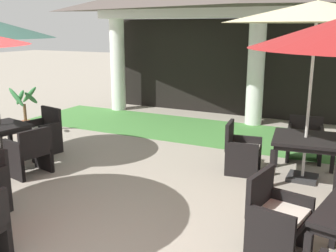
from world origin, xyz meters
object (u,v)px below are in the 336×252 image
Objects in this scene: patio_table_mid_right at (0,131)px; patio_table_far_back at (305,143)px; patio_chair_mid_right_east at (30,152)px; patio_umbrella_far_back at (317,13)px; potted_palm_left_edge at (26,119)px; patio_chair_mid_right_north at (44,132)px; patio_chair_mid_left_west at (276,217)px; patio_chair_far_back_north at (305,140)px; patio_chair_far_back_west at (241,151)px.

patio_table_far_back is at bearing 18.11° from patio_table_mid_right.
patio_umbrella_far_back is at bearing -54.36° from patio_chair_mid_right_east.
potted_palm_left_edge is at bearing 59.16° from patio_chair_mid_right_east.
patio_chair_mid_right_north is 1.07× the size of patio_chair_mid_right_east.
patio_table_far_back is (-0.03, 2.40, 0.22)m from patio_chair_mid_left_west.
patio_chair_far_back_north is (4.96, 2.68, -0.22)m from patio_table_mid_right.
patio_chair_mid_right_east is at bearing -86.47° from patio_chair_mid_left_west.
patio_table_mid_right is 0.94m from patio_chair_mid_right_north.
patio_umbrella_far_back reaches higher than patio_chair_far_back_north.
patio_chair_far_back_west is at bearing -49.74° from patio_chair_mid_right_east.
patio_table_mid_right is at bearing -76.78° from patio_chair_far_back_west.
patio_chair_mid_left_west is 0.31× the size of patio_umbrella_far_back.
patio_table_far_back is 1.05m from patio_chair_far_back_north.
patio_table_far_back is at bearing 90.00° from patio_chair_far_back_north.
patio_chair_far_back_west is at bearing 20.63° from patio_table_mid_right.
patio_chair_mid_right_north is 3.93m from patio_chair_far_back_west.
patio_chair_far_back_north is (4.77, 1.78, -0.00)m from patio_chair_mid_right_north.
patio_umbrella_far_back is at bearing -0.38° from potted_palm_left_edge.
patio_chair_mid_right_east is at bearing -156.20° from patio_table_far_back.
patio_table_mid_right is 5.73m from patio_umbrella_far_back.
patio_chair_mid_left_west is 0.80× the size of patio_table_far_back.
patio_table_far_back is 6.26m from potted_palm_left_edge.
patio_table_mid_right reaches higher than patio_table_far_back.
patio_chair_mid_right_north reaches higher than patio_table_far_back.
patio_chair_far_back_west is (-1.06, 2.26, -0.03)m from patio_chair_mid_left_west.
patio_chair_mid_right_north is at bearing -31.06° from potted_palm_left_edge.
potted_palm_left_edge is at bearing -19.21° from patio_chair_mid_right_north.
patio_chair_mid_right_east is 3.61m from patio_chair_far_back_west.
patio_umbrella_far_back is (0.00, 0.00, 2.04)m from patio_table_far_back.
patio_chair_far_back_north is at bearing 97.40° from patio_table_far_back.
patio_umbrella_far_back reaches higher than patio_chair_mid_right_north.
patio_umbrella_far_back is at bearing 18.11° from patio_table_mid_right.
patio_umbrella_far_back is at bearing 90.00° from patio_chair_far_back_north.
patio_table_mid_right is at bearing -55.77° from potted_palm_left_edge.
patio_chair_far_back_west is at bearing -172.60° from patio_umbrella_far_back.
patio_chair_far_back_north is at bearing -42.99° from patio_chair_mid_right_east.
patio_chair_mid_left_west reaches higher than patio_chair_far_back_west.
patio_table_far_back is at bearing -159.22° from patio_chair_mid_right_north.
patio_chair_far_back_north is at bearing 28.37° from patio_table_mid_right.
potted_palm_left_edge is at bearing 1.62° from patio_chair_far_back_north.
patio_chair_mid_right_north is 0.31× the size of patio_umbrella_far_back.
patio_chair_far_back_west is at bearing -172.60° from patio_table_far_back.
patio_chair_far_back_north is (-0.17, 3.41, -0.01)m from patio_chair_mid_left_west.
patio_chair_mid_right_east is 0.29× the size of patio_umbrella_far_back.
patio_umbrella_far_back reaches higher than patio_chair_far_back_west.
potted_palm_left_edge is at bearing -100.34° from patio_chair_mid_left_west.
patio_chair_far_back_west is 1.08× the size of patio_chair_far_back_north.
patio_chair_mid_left_west reaches higher than patio_chair_far_back_north.
patio_umbrella_far_back is at bearing -168.31° from patio_chair_mid_left_west.
patio_chair_mid_right_east is 0.73× the size of patio_table_far_back.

